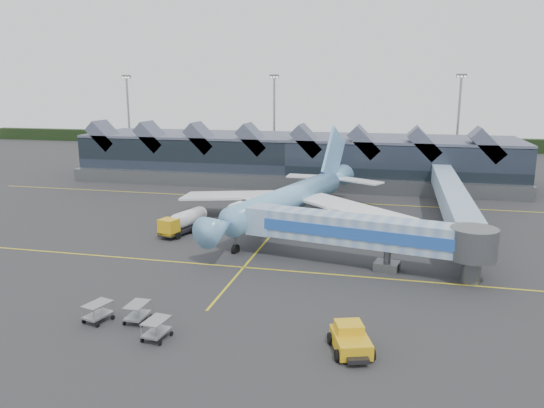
% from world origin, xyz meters
% --- Properties ---
extents(ground, '(260.00, 260.00, 0.00)m').
position_xyz_m(ground, '(0.00, 0.00, 0.00)').
color(ground, '#2A2B2D').
rests_on(ground, ground).
extents(taxi_stripes, '(120.00, 60.00, 0.01)m').
position_xyz_m(taxi_stripes, '(0.00, 10.00, 0.01)').
color(taxi_stripes, gold).
rests_on(taxi_stripes, ground).
extents(tree_line_far, '(260.00, 4.00, 4.00)m').
position_xyz_m(tree_line_far, '(0.00, 110.00, 2.00)').
color(tree_line_far, black).
rests_on(tree_line_far, ground).
extents(terminal, '(90.00, 22.25, 12.52)m').
position_xyz_m(terminal, '(-5.07, 47.35, 4.88)').
color(terminal, black).
rests_on(terminal, ground).
extents(light_masts, '(132.40, 42.56, 22.45)m').
position_xyz_m(light_masts, '(21.00, 62.80, 12.49)').
color(light_masts, gray).
rests_on(light_masts, ground).
extents(main_airliner, '(35.53, 41.69, 13.60)m').
position_xyz_m(main_airliner, '(1.68, 11.86, 4.00)').
color(main_airliner, '#6B9ED9').
rests_on(main_airliner, ground).
extents(jet_bridge, '(27.54, 9.10, 5.93)m').
position_xyz_m(jet_bridge, '(14.43, -5.10, 4.02)').
color(jet_bridge, '#7899C9').
rests_on(jet_bridge, ground).
extents(fuel_truck, '(4.34, 9.03, 3.02)m').
position_xyz_m(fuel_truck, '(-11.87, 3.83, 1.69)').
color(fuel_truck, black).
rests_on(fuel_truck, ground).
extents(pushback_tug, '(3.96, 5.08, 2.05)m').
position_xyz_m(pushback_tug, '(13.34, -24.48, 0.92)').
color(pushback_tug, gold).
rests_on(pushback_tug, ground).
extents(baggage_carts, '(8.40, 5.03, 1.67)m').
position_xyz_m(baggage_carts, '(-5.09, -24.60, 0.94)').
color(baggage_carts, gray).
rests_on(baggage_carts, ground).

